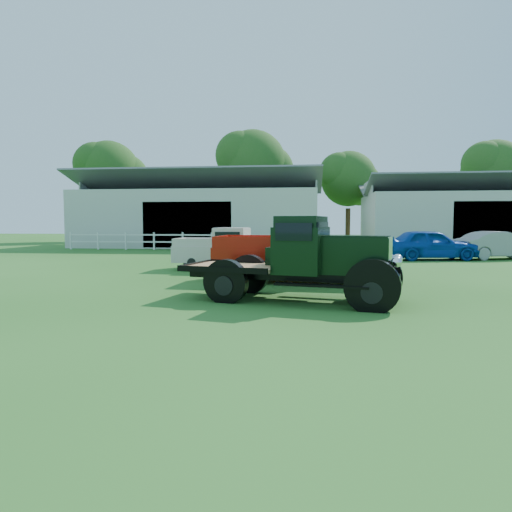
% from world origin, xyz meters
% --- Properties ---
extents(ground, '(120.00, 120.00, 0.00)m').
position_xyz_m(ground, '(0.00, 0.00, 0.00)').
color(ground, '#235A19').
extents(shed_left, '(18.80, 10.20, 5.60)m').
position_xyz_m(shed_left, '(-7.00, 26.00, 2.80)').
color(shed_left, '#BBBCB4').
rests_on(shed_left, ground).
extents(shed_right, '(16.80, 9.20, 5.20)m').
position_xyz_m(shed_right, '(14.00, 27.00, 2.60)').
color(shed_right, '#BBBCB4').
rests_on(shed_right, ground).
extents(fence_rail, '(14.20, 0.16, 1.20)m').
position_xyz_m(fence_rail, '(-8.00, 20.00, 0.60)').
color(fence_rail, white).
rests_on(fence_rail, ground).
extents(tree_a, '(6.30, 6.30, 10.50)m').
position_xyz_m(tree_a, '(-18.00, 33.00, 5.25)').
color(tree_a, '#175513').
rests_on(tree_a, ground).
extents(tree_b, '(6.90, 6.90, 11.50)m').
position_xyz_m(tree_b, '(-4.00, 34.00, 5.75)').
color(tree_b, '#175513').
rests_on(tree_b, ground).
extents(tree_c, '(5.40, 5.40, 9.00)m').
position_xyz_m(tree_c, '(5.00, 33.00, 4.50)').
color(tree_c, '#175513').
rests_on(tree_c, ground).
extents(tree_d, '(6.00, 6.00, 10.00)m').
position_xyz_m(tree_d, '(18.00, 34.00, 5.00)').
color(tree_d, '#175513').
rests_on(tree_d, ground).
extents(vintage_flatbed, '(5.41, 3.05, 2.02)m').
position_xyz_m(vintage_flatbed, '(1.23, 0.98, 1.01)').
color(vintage_flatbed, black).
rests_on(vintage_flatbed, ground).
extents(red_pickup, '(5.50, 2.45, 1.96)m').
position_xyz_m(red_pickup, '(1.16, 4.44, 0.98)').
color(red_pickup, '#AA160A').
rests_on(red_pickup, ground).
extents(white_pickup, '(4.54, 2.01, 1.63)m').
position_xyz_m(white_pickup, '(-1.61, 7.75, 0.82)').
color(white_pickup, beige).
rests_on(white_pickup, ground).
extents(misc_car_blue, '(4.76, 2.50, 1.55)m').
position_xyz_m(misc_car_blue, '(7.48, 13.64, 0.77)').
color(misc_car_blue, '#0B3EA3').
rests_on(misc_car_blue, ground).
extents(misc_car_grey, '(4.54, 2.62, 1.41)m').
position_xyz_m(misc_car_grey, '(11.05, 14.49, 0.71)').
color(misc_car_grey, gray).
rests_on(misc_car_grey, ground).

